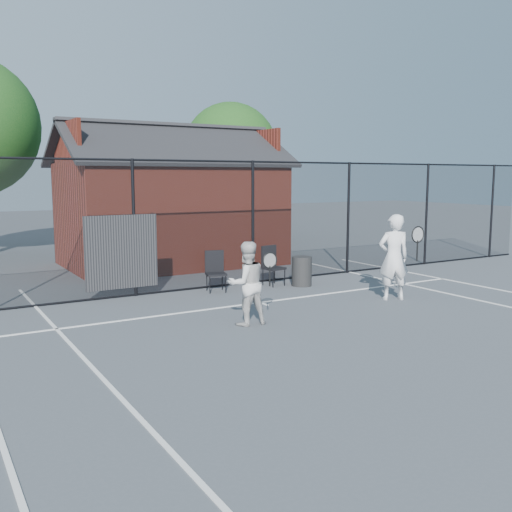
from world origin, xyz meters
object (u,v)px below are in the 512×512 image
player_front (394,257)px  player_back (247,283)px  clubhouse (171,211)px  waste_bin (302,271)px  chair_right (274,266)px  chair_left (216,272)px

player_front → player_back: 3.74m
player_back → clubhouse: bearing=77.6°
player_back → waste_bin: player_back is taller
clubhouse → chair_right: 4.74m
player_back → chair_left: player_back is taller
player_back → chair_left: 3.02m
chair_left → clubhouse: bearing=95.2°
player_back → chair_left: (0.85, 2.88, -0.29)m
waste_bin → clubhouse: bearing=105.3°
player_front → waste_bin: bearing=108.7°
chair_left → waste_bin: size_ratio=1.29×
player_front → chair_left: bearing=137.2°
clubhouse → chair_left: 4.72m
clubhouse → chair_right: bearing=-80.3°
waste_bin → player_back: bearing=-139.9°
clubhouse → waste_bin: clubhouse is taller
chair_right → chair_left: bearing=170.2°
chair_left → chair_right: bearing=13.9°
clubhouse → player_back: (-1.62, -7.39, -0.86)m
player_back → chair_left: bearing=73.6°
clubhouse → chair_right: clubhouse is taller
player_back → chair_right: size_ratio=1.59×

